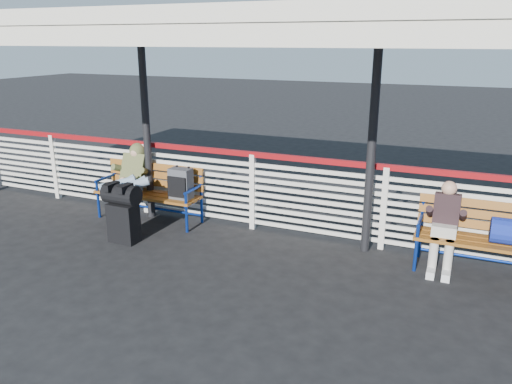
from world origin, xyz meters
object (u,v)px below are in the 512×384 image
at_px(companion_person, 445,225).
at_px(traveler_man, 128,181).
at_px(bench_right, 502,233).
at_px(luggage_stack, 123,211).
at_px(bench_left, 161,186).

bearing_deg(companion_person, traveler_man, -176.62).
height_order(bench_right, companion_person, companion_person).
height_order(bench_right, traveler_man, traveler_man).
relative_size(luggage_stack, traveler_man, 0.58).
distance_m(luggage_stack, traveler_man, 0.76).
bearing_deg(bench_right, bench_left, 179.86).
height_order(bench_left, traveler_man, traveler_man).
bearing_deg(companion_person, luggage_stack, -168.22).
relative_size(traveler_man, companion_person, 1.33).
height_order(bench_left, companion_person, companion_person).
bearing_deg(traveler_man, luggage_stack, -60.84).
bearing_deg(bench_right, companion_person, -176.37).
bearing_deg(companion_person, bench_left, 179.27).
distance_m(bench_left, traveler_man, 0.52).
xyz_separation_m(luggage_stack, bench_right, (5.01, 0.95, 0.11)).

